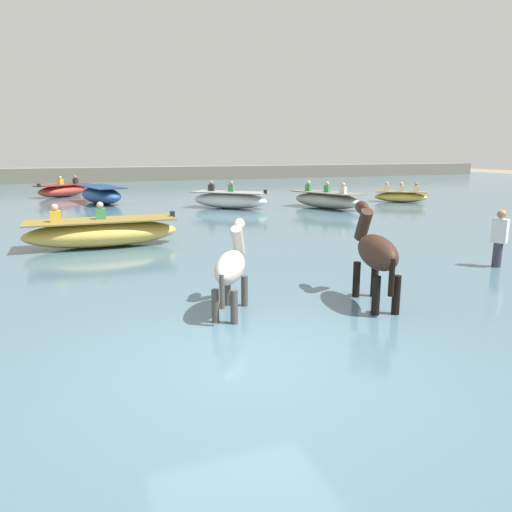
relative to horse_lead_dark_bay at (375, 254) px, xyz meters
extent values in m
plane|color=#84755B|center=(-2.83, -1.48, -1.20)|extent=(120.00, 120.00, 0.00)
cube|color=#476675|center=(-2.83, 8.52, -1.04)|extent=(90.00, 90.00, 0.31)
ellipsoid|color=#382319|center=(-0.02, -0.08, 0.05)|extent=(0.82, 1.49, 0.57)
cylinder|color=black|center=(-0.06, 0.45, -0.72)|extent=(0.13, 0.13, 0.96)
cylinder|color=black|center=(0.27, 0.36, -0.72)|extent=(0.13, 0.13, 0.96)
cylinder|color=black|center=(-0.31, -0.52, -0.72)|extent=(0.13, 0.13, 0.96)
cylinder|color=black|center=(0.02, -0.60, -0.72)|extent=(0.13, 0.13, 0.96)
cylinder|color=#382319|center=(0.16, 0.65, 0.41)|extent=(0.34, 0.56, 0.65)
ellipsoid|color=#382319|center=(0.20, 0.78, 0.70)|extent=(0.32, 0.52, 0.24)
cylinder|color=black|center=(-0.19, -0.73, -0.21)|extent=(0.09, 0.09, 0.61)
ellipsoid|color=beige|center=(-2.48, 0.37, -0.10)|extent=(0.99, 1.29, 0.50)
cylinder|color=#45423C|center=(-2.40, 0.82, -0.77)|extent=(0.12, 0.12, 0.85)
cylinder|color=#45423C|center=(-2.14, 0.67, -0.77)|extent=(0.12, 0.12, 0.85)
cylinder|color=#45423C|center=(-2.83, 0.06, -0.77)|extent=(0.12, 0.12, 0.85)
cylinder|color=#45423C|center=(-2.57, -0.09, -0.77)|extent=(0.12, 0.12, 0.85)
cylinder|color=beige|center=(-2.16, 0.93, 0.21)|extent=(0.40, 0.50, 0.57)
ellipsoid|color=beige|center=(-2.10, 1.04, 0.47)|extent=(0.37, 0.46, 0.21)
cylinder|color=#45423C|center=(-2.78, -0.15, -0.33)|extent=(0.08, 0.08, 0.53)
ellipsoid|color=#BC382D|center=(-5.41, 23.12, -0.55)|extent=(3.23, 3.05, 0.66)
cube|color=maroon|center=(-5.41, 23.12, -0.20)|extent=(3.10, 2.93, 0.04)
cube|color=black|center=(-6.57, 22.09, -0.13)|extent=(0.20, 0.20, 0.18)
cube|color=#232328|center=(-4.67, 23.66, -0.03)|extent=(0.31, 0.31, 0.30)
sphere|color=#A37556|center=(-4.67, 23.66, 0.21)|extent=(0.18, 0.18, 0.18)
cube|color=gold|center=(-5.48, 23.21, -0.03)|extent=(0.31, 0.31, 0.30)
sphere|color=tan|center=(-5.48, 23.21, 0.21)|extent=(0.18, 0.18, 0.18)
ellipsoid|color=silver|center=(1.93, 14.30, -0.52)|extent=(3.57, 3.35, 0.72)
cube|color=gray|center=(1.93, 14.30, -0.14)|extent=(3.43, 3.22, 0.04)
cube|color=black|center=(3.23, 13.17, -0.07)|extent=(0.20, 0.20, 0.18)
cube|color=#232328|center=(1.26, 15.08, 0.03)|extent=(0.31, 0.31, 0.30)
sphere|color=#A37556|center=(1.26, 15.08, 0.27)|extent=(0.18, 0.18, 0.18)
cube|color=#388E51|center=(2.04, 14.43, 0.03)|extent=(0.31, 0.31, 0.30)
sphere|color=#A37556|center=(2.04, 14.43, 0.27)|extent=(0.18, 0.18, 0.18)
ellipsoid|color=#B2AD9E|center=(6.12, 12.73, -0.53)|extent=(2.61, 3.87, 0.71)
cube|color=slate|center=(6.12, 12.73, -0.15)|extent=(2.50, 3.71, 0.04)
cube|color=white|center=(6.35, 11.72, 0.02)|extent=(0.27, 0.31, 0.30)
sphere|color=tan|center=(6.35, 11.72, 0.26)|extent=(0.18, 0.18, 0.18)
cube|color=#388E51|center=(6.11, 12.72, 0.02)|extent=(0.27, 0.31, 0.30)
sphere|color=tan|center=(6.11, 12.72, 0.26)|extent=(0.18, 0.18, 0.18)
cube|color=#388E51|center=(5.61, 13.62, 0.02)|extent=(0.27, 0.31, 0.30)
sphere|color=tan|center=(5.61, 13.62, 0.26)|extent=(0.18, 0.18, 0.18)
ellipsoid|color=gold|center=(-4.11, 6.97, -0.52)|extent=(4.12, 1.32, 0.72)
cube|color=olive|center=(-4.11, 6.97, -0.15)|extent=(3.95, 1.27, 0.04)
cube|color=black|center=(-2.14, 6.97, -0.08)|extent=(0.12, 0.16, 0.18)
cube|color=gold|center=(-5.27, 6.92, 0.02)|extent=(0.26, 0.18, 0.30)
sphere|color=beige|center=(-5.27, 6.92, 0.26)|extent=(0.18, 0.18, 0.18)
cube|color=#388E51|center=(-4.11, 7.05, 0.02)|extent=(0.26, 0.18, 0.30)
sphere|color=beige|center=(-4.11, 7.05, 0.26)|extent=(0.18, 0.18, 0.18)
ellipsoid|color=gold|center=(11.01, 13.75, -0.63)|extent=(2.65, 2.32, 0.51)
cube|color=olive|center=(11.01, 13.75, -0.35)|extent=(2.54, 2.23, 0.04)
cube|color=white|center=(11.64, 13.38, -0.18)|extent=(0.32, 0.30, 0.30)
sphere|color=#A37556|center=(11.64, 13.38, 0.06)|extent=(0.18, 0.18, 0.18)
cube|color=white|center=(10.99, 13.73, -0.18)|extent=(0.32, 0.30, 0.30)
sphere|color=tan|center=(10.99, 13.73, 0.06)|extent=(0.18, 0.18, 0.18)
cube|color=white|center=(10.48, 14.28, -0.18)|extent=(0.32, 0.30, 0.30)
sphere|color=tan|center=(10.48, 14.28, 0.06)|extent=(0.18, 0.18, 0.18)
ellipsoid|color=#28518E|center=(-3.53, 18.63, -0.47)|extent=(2.49, 4.23, 0.82)
cube|color=navy|center=(-3.53, 18.63, -0.04)|extent=(2.39, 4.07, 0.04)
cylinder|color=#383842|center=(4.21, 1.29, -0.76)|extent=(0.20, 0.20, 0.88)
cube|color=white|center=(4.21, 1.29, -0.05)|extent=(0.32, 0.38, 0.54)
sphere|color=#A37556|center=(4.21, 1.29, 0.33)|extent=(0.20, 0.20, 0.20)
cube|color=#706B5B|center=(-2.83, 36.98, -0.44)|extent=(80.00, 2.40, 1.52)
camera|label=1|loc=(-4.71, -6.72, 1.73)|focal=33.47mm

